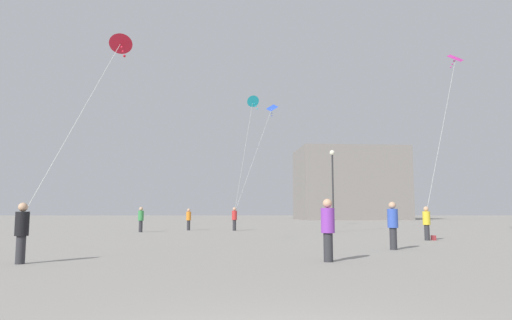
% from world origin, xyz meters
% --- Properties ---
extents(person_in_yellow, '(0.36, 0.36, 1.67)m').
position_xyz_m(person_in_yellow, '(8.38, 18.31, 0.92)').
color(person_in_yellow, '#2D2D33').
rests_on(person_in_yellow, ground_plane).
extents(person_in_blue, '(0.39, 0.39, 1.79)m').
position_xyz_m(person_in_blue, '(5.00, 12.89, 0.98)').
color(person_in_blue, '#2D2D33').
rests_on(person_in_blue, ground_plane).
extents(person_in_green, '(0.38, 0.38, 1.72)m').
position_xyz_m(person_in_green, '(-7.88, 27.50, 0.94)').
color(person_in_green, '#2D2D33').
rests_on(person_in_green, ground_plane).
extents(person_in_orange, '(0.36, 0.36, 1.63)m').
position_xyz_m(person_in_orange, '(-4.96, 30.31, 0.90)').
color(person_in_orange, '#2D2D33').
rests_on(person_in_orange, ground_plane).
extents(person_in_purple, '(0.39, 0.39, 1.79)m').
position_xyz_m(person_in_purple, '(1.85, 8.85, 0.98)').
color(person_in_purple, '#2D2D33').
rests_on(person_in_purple, ground_plane).
extents(person_in_red, '(0.38, 0.38, 1.72)m').
position_xyz_m(person_in_red, '(-1.50, 29.73, 0.94)').
color(person_in_red, '#2D2D33').
rests_on(person_in_red, ground_plane).
extents(person_in_black, '(0.36, 0.36, 1.67)m').
position_xyz_m(person_in_black, '(-6.67, 8.46, 0.92)').
color(person_in_black, '#2D2D33').
rests_on(person_in_black, ground_plane).
extents(kite_cyan_diamond, '(1.86, 1.87, 8.53)m').
position_xyz_m(kite_cyan_diamond, '(-0.16, 28.28, 9.32)').
color(kite_cyan_diamond, '#1EB2C6').
extents(kite_magenta_delta, '(4.89, 5.55, 10.04)m').
position_xyz_m(kite_magenta_delta, '(12.50, 23.21, 10.77)').
color(kite_magenta_delta, '#D12899').
extents(kite_crimson_diamond, '(1.83, 4.67, 6.90)m').
position_xyz_m(kite_crimson_diamond, '(-5.36, 12.62, 7.77)').
color(kite_crimson_diamond, red).
extents(kite_cobalt_delta, '(3.69, 7.55, 9.88)m').
position_xyz_m(kite_cobalt_delta, '(1.55, 36.55, 10.52)').
color(kite_cobalt_delta, blue).
extents(building_left_hall, '(18.60, 13.74, 12.22)m').
position_xyz_m(building_left_hall, '(17.00, 74.70, 6.11)').
color(building_left_hall, gray).
rests_on(building_left_hall, ground_plane).
extents(lamppost_east, '(0.36, 0.36, 5.69)m').
position_xyz_m(lamppost_east, '(5.42, 27.34, 3.75)').
color(lamppost_east, '#2D2D30').
rests_on(lamppost_east, ground_plane).
extents(handbag_beside_flyer, '(0.16, 0.33, 0.24)m').
position_xyz_m(handbag_beside_flyer, '(8.73, 18.41, 0.12)').
color(handbag_beside_flyer, maroon).
rests_on(handbag_beside_flyer, ground_plane).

